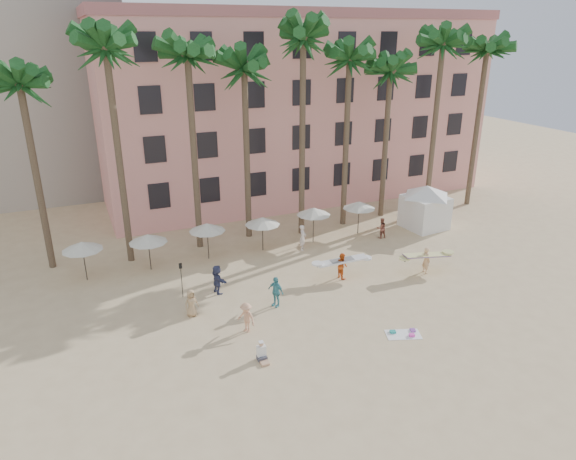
% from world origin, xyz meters
% --- Properties ---
extents(ground, '(120.00, 120.00, 0.00)m').
position_xyz_m(ground, '(0.00, 0.00, 0.00)').
color(ground, '#D1B789').
rests_on(ground, ground).
extents(pink_hotel, '(35.00, 14.00, 16.00)m').
position_xyz_m(pink_hotel, '(7.00, 26.00, 8.00)').
color(pink_hotel, pink).
rests_on(pink_hotel, ground).
extents(palm_row, '(44.40, 5.40, 16.30)m').
position_xyz_m(palm_row, '(0.51, 15.00, 12.97)').
color(palm_row, brown).
rests_on(palm_row, ground).
extents(umbrella_row, '(22.50, 2.70, 2.73)m').
position_xyz_m(umbrella_row, '(-3.00, 12.50, 2.33)').
color(umbrella_row, '#332B23').
rests_on(umbrella_row, ground).
extents(cabana, '(4.89, 4.89, 3.50)m').
position_xyz_m(cabana, '(12.56, 11.65, 2.07)').
color(cabana, white).
rests_on(cabana, ground).
extents(beach_towel, '(2.03, 1.55, 0.14)m').
position_xyz_m(beach_towel, '(1.83, -0.82, 0.03)').
color(beach_towel, white).
rests_on(beach_towel, ground).
extents(carrier_yellow, '(3.27, 1.07, 1.79)m').
position_xyz_m(carrier_yellow, '(7.45, 4.77, 1.01)').
color(carrier_yellow, '#E0AF7E').
rests_on(carrier_yellow, ground).
extents(carrier_white, '(3.37, 1.20, 1.70)m').
position_xyz_m(carrier_white, '(2.05, 6.32, 0.92)').
color(carrier_white, '#D85416').
rests_on(carrier_white, ground).
extents(beachgoers, '(16.88, 9.75, 1.88)m').
position_xyz_m(beachgoers, '(-2.95, 6.75, 0.87)').
color(beachgoers, tan).
rests_on(beachgoers, ground).
extents(paddle, '(0.18, 0.04, 2.23)m').
position_xyz_m(paddle, '(-7.90, 7.81, 1.41)').
color(paddle, black).
rests_on(paddle, ground).
extents(seated_man, '(0.44, 0.77, 1.00)m').
position_xyz_m(seated_man, '(-5.80, 0.02, 0.35)').
color(seated_man, '#3F3F4C').
rests_on(seated_man, ground).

